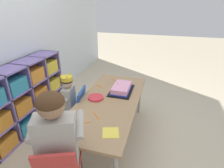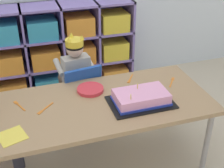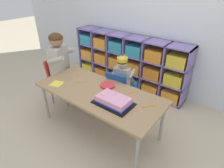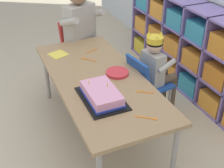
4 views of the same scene
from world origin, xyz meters
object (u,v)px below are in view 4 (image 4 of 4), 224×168
Objects in this scene: classroom_chair_blue at (146,83)px; paper_plate_stack at (117,73)px; classroom_chair_adult_side at (78,44)px; fork_near_child_seat at (144,92)px; activity_table at (98,82)px; adult_helper_seated at (84,27)px; fork_by_napkin at (148,118)px; birthday_cake_on_tray at (102,95)px; child_with_crown at (157,66)px; fork_at_table_front_edge at (92,51)px; fork_near_cake_tray at (88,60)px.

paper_plate_stack is (0.02, -0.29, 0.18)m from classroom_chair_blue.
fork_near_child_seat is (1.24, 0.11, 0.11)m from classroom_chair_adult_side.
activity_table is 8.34× the size of paper_plate_stack.
paper_plate_stack reaches higher than fork_near_child_seat.
fork_by_napkin is at bearing -114.27° from adult_helper_seated.
adult_helper_seated reaches higher than classroom_chair_adult_side.
birthday_cake_on_tray is 0.38m from fork_by_napkin.
activity_table is 0.41m from fork_near_child_seat.
paper_plate_stack is (0.03, -0.39, 0.04)m from child_with_crown.
fork_at_table_front_edge is 1.13× the size of fork_near_child_seat.
classroom_chair_blue is 0.34m from paper_plate_stack.
classroom_chair_adult_side is at bearing 170.12° from birthday_cake_on_tray.
fork_at_table_front_edge and fork_near_child_seat have the same top height.
birthday_cake_on_tray is (0.31, -0.64, 0.06)m from child_with_crown.
adult_helper_seated reaches higher than paper_plate_stack.
fork_at_table_front_edge is (0.43, 0.00, 0.11)m from classroom_chair_adult_side.
classroom_chair_blue is 0.89m from adult_helper_seated.
paper_plate_stack reaches higher than fork_by_napkin.
child_with_crown reaches higher than birthday_cake_on_tray.
classroom_chair_blue is at bearing 89.22° from child_with_crown.
paper_plate_stack is at bearing -21.73° from fork_near_cake_tray.
birthday_cake_on_tray is 0.62m from fork_near_cake_tray.
paper_plate_stack is 1.56× the size of fork_near_child_seat.
paper_plate_stack is at bearing -109.41° from classroom_chair_adult_side.
paper_plate_stack is at bearing -111.97° from adult_helper_seated.
fork_by_napkin is at bearing -80.82° from fork_near_child_seat.
fork_near_cake_tray is at bearing 140.89° from fork_near_child_seat.
activity_table is 2.38× the size of classroom_chair_blue.
birthday_cake_on_tray is at bearing -16.76° from activity_table.
child_with_crown is 7.28× the size of fork_near_cake_tray.
child_with_crown is 0.79× the size of adult_helper_seated.
classroom_chair_blue reaches higher than fork_near_child_seat.
child_with_crown is 0.63m from fork_at_table_front_edge.
fork_by_napkin is (0.62, -0.34, 0.17)m from classroom_chair_blue.
fork_by_napkin is (0.60, -0.06, -0.01)m from paper_plate_stack.
child_with_crown is at bearing 92.72° from activity_table.
fork_by_napkin is (0.33, 0.19, -0.03)m from birthday_cake_on_tray.
child_with_crown is 6.34× the size of fork_at_table_front_edge.
activity_table is 12.35× the size of fork_by_napkin.
fork_at_table_front_edge is (-0.48, 0.12, 0.04)m from activity_table.
fork_at_table_front_edge is at bearing 165.42° from activity_table.
paper_plate_stack is 0.33m from fork_near_child_seat.
birthday_cake_on_tray is 0.32m from fork_near_child_seat.
fork_near_child_seat is (0.34, -0.22, 0.17)m from classroom_chair_blue.
activity_table is 0.33m from fork_near_cake_tray.
fork_by_napkin is 0.31m from fork_near_child_seat.
paper_plate_stack is at bearing 86.46° from child_with_crown.
paper_plate_stack is (0.01, 0.16, 0.05)m from activity_table.
classroom_chair_adult_side is 3.78× the size of paper_plate_stack.
child_with_crown is 4.60× the size of paper_plate_stack.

